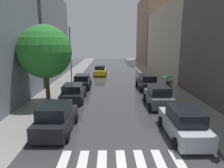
% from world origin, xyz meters
% --- Properties ---
extents(ground_plane, '(28.00, 72.00, 0.04)m').
position_xyz_m(ground_plane, '(0.00, 24.00, -0.02)').
color(ground_plane, '#353538').
extents(sidewalk_left, '(3.00, 72.00, 0.15)m').
position_xyz_m(sidewalk_left, '(-6.50, 24.00, 0.07)').
color(sidewalk_left, gray).
rests_on(sidewalk_left, ground).
extents(sidewalk_right, '(3.00, 72.00, 0.15)m').
position_xyz_m(sidewalk_right, '(6.50, 24.00, 0.07)').
color(sidewalk_right, gray).
rests_on(sidewalk_right, ground).
extents(crosswalk_stripes, '(5.85, 2.20, 0.01)m').
position_xyz_m(crosswalk_stripes, '(0.00, 1.89, 0.01)').
color(crosswalk_stripes, silver).
rests_on(crosswalk_stripes, ground).
extents(building_left_mid, '(6.00, 14.35, 12.18)m').
position_xyz_m(building_left_mid, '(-11.00, 24.08, 6.09)').
color(building_left_mid, slate).
rests_on(building_left_mid, ground).
extents(building_right_mid, '(6.00, 19.82, 10.86)m').
position_xyz_m(building_right_mid, '(11.00, 27.31, 5.43)').
color(building_right_mid, '#B2A38C').
rests_on(building_right_mid, ground).
extents(building_right_far, '(6.00, 16.16, 16.33)m').
position_xyz_m(building_right_far, '(11.00, 46.48, 8.17)').
color(building_right_far, '#8C6B56').
rests_on(building_right_far, ground).
extents(parked_car_left_nearest, '(2.20, 4.15, 1.81)m').
position_xyz_m(parked_car_left_nearest, '(-3.82, 5.26, 0.84)').
color(parked_car_left_nearest, black).
rests_on(parked_car_left_nearest, ground).
extents(parked_car_left_second, '(2.18, 4.20, 1.62)m').
position_xyz_m(parked_car_left_second, '(-3.90, 11.88, 0.76)').
color(parked_car_left_second, black).
rests_on(parked_car_left_second, ground).
extents(parked_car_left_third, '(2.18, 4.41, 1.63)m').
position_xyz_m(parked_car_left_third, '(-3.77, 17.32, 0.77)').
color(parked_car_left_third, black).
rests_on(parked_car_left_third, ground).
extents(parked_car_right_nearest, '(2.02, 4.50, 1.77)m').
position_xyz_m(parked_car_right_nearest, '(3.79, 4.45, 0.82)').
color(parked_car_right_nearest, '#B2B7BF').
rests_on(parked_car_right_nearest, ground).
extents(parked_car_right_second, '(2.15, 4.30, 1.79)m').
position_xyz_m(parked_car_right_second, '(3.78, 10.32, 0.83)').
color(parked_car_right_second, '#474C51').
rests_on(parked_car_right_second, ground).
extents(parked_car_right_third, '(2.15, 4.60, 1.74)m').
position_xyz_m(parked_car_right_third, '(3.98, 16.50, 0.81)').
color(parked_car_right_third, black).
rests_on(parked_car_right_third, ground).
extents(taxi_midroad, '(2.10, 4.69, 1.81)m').
position_xyz_m(taxi_midroad, '(-1.93, 26.67, 0.77)').
color(taxi_midroad, yellow).
rests_on(taxi_midroad, ground).
extents(pedestrian_foreground, '(1.10, 1.10, 1.92)m').
position_xyz_m(pedestrian_foreground, '(5.40, 13.12, 1.59)').
color(pedestrian_foreground, '#38513D').
rests_on(pedestrian_foreground, sidewalk_right).
extents(pedestrian_near_tree, '(0.36, 0.36, 1.61)m').
position_xyz_m(pedestrian_near_tree, '(5.82, 13.30, 0.98)').
color(pedestrian_near_tree, gray).
rests_on(pedestrian_near_tree, sidewalk_right).
extents(street_tree_left, '(4.49, 4.49, 6.78)m').
position_xyz_m(street_tree_left, '(-5.92, 10.68, 4.67)').
color(street_tree_left, '#513823').
rests_on(street_tree_left, sidewalk_left).
extents(lamp_post_left, '(0.60, 0.28, 7.36)m').
position_xyz_m(lamp_post_left, '(-5.55, 20.02, 4.37)').
color(lamp_post_left, '#595B60').
rests_on(lamp_post_left, sidewalk_left).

